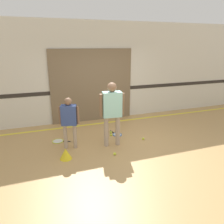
% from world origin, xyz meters
% --- Properties ---
extents(ground_plane, '(16.00, 16.00, 0.00)m').
position_xyz_m(ground_plane, '(0.00, 0.00, 0.00)').
color(ground_plane, tan).
extents(wall_back, '(16.00, 0.07, 3.20)m').
position_xyz_m(wall_back, '(0.00, 2.21, 1.60)').
color(wall_back, silver).
rests_on(wall_back, ground_plane).
extents(wall_panel, '(2.70, 0.05, 2.36)m').
position_xyz_m(wall_panel, '(-0.20, 2.15, 1.18)').
color(wall_panel, '#756047').
rests_on(wall_panel, ground_plane).
extents(floor_stripe, '(14.40, 0.10, 0.01)m').
position_xyz_m(floor_stripe, '(0.00, 1.73, 0.00)').
color(floor_stripe, yellow).
rests_on(floor_stripe, ground_plane).
extents(person_instructor, '(0.61, 0.30, 1.62)m').
position_xyz_m(person_instructor, '(-0.24, 0.09, 1.00)').
color(person_instructor, tan).
rests_on(person_instructor, ground_plane).
extents(person_student_left, '(0.47, 0.30, 1.29)m').
position_xyz_m(person_student_left, '(-1.27, 0.29, 0.80)').
color(person_student_left, tan).
rests_on(person_student_left, ground_plane).
extents(racket_spare_on_floor, '(0.33, 0.50, 0.03)m').
position_xyz_m(racket_spare_on_floor, '(0.11, 0.67, 0.01)').
color(racket_spare_on_floor, blue).
rests_on(racket_spare_on_floor, ground_plane).
extents(racket_second_spare, '(0.51, 0.40, 0.03)m').
position_xyz_m(racket_second_spare, '(-1.52, 0.77, 0.01)').
color(racket_second_spare, '#C6D838').
rests_on(racket_second_spare, ground_plane).
extents(tennis_ball_near_instructor, '(0.07, 0.07, 0.07)m').
position_xyz_m(tennis_ball_near_instructor, '(-0.36, -0.43, 0.03)').
color(tennis_ball_near_instructor, '#CCE038').
rests_on(tennis_ball_near_instructor, ground_plane).
extents(tennis_ball_by_spare_racket, '(0.07, 0.07, 0.07)m').
position_xyz_m(tennis_ball_by_spare_racket, '(-0.02, 0.83, 0.03)').
color(tennis_ball_by_spare_racket, '#CCE038').
rests_on(tennis_ball_by_spare_racket, ground_plane).
extents(tennis_ball_stray_left, '(0.07, 0.07, 0.07)m').
position_xyz_m(tennis_ball_stray_left, '(-0.08, 0.64, 0.03)').
color(tennis_ball_stray_left, '#CCE038').
rests_on(tennis_ball_stray_left, ground_plane).
extents(tennis_ball_stray_right, '(0.07, 0.07, 0.07)m').
position_xyz_m(tennis_ball_stray_right, '(0.66, 0.10, 0.03)').
color(tennis_ball_stray_right, '#CCE038').
rests_on(tennis_ball_stray_right, ground_plane).
extents(training_cone, '(0.28, 0.28, 0.25)m').
position_xyz_m(training_cone, '(-1.47, -0.23, 0.13)').
color(training_cone, yellow).
rests_on(training_cone, ground_plane).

